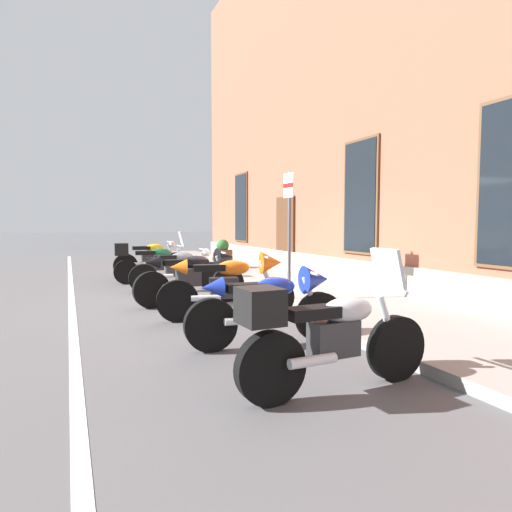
{
  "coord_description": "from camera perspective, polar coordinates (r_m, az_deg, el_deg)",
  "views": [
    {
      "loc": [
        8.17,
        -3.23,
        1.52
      ],
      "look_at": [
        -0.26,
        0.32,
        0.85
      ],
      "focal_mm": 31.33,
      "sensor_mm": 36.0,
      "label": 1
    }
  ],
  "objects": [
    {
      "name": "motorcycle_black_sport",
      "position": [
        8.41,
        -7.78,
        -2.33
      ],
      "size": [
        0.62,
        2.16,
        1.05
      ],
      "color": "black",
      "rests_on": "ground_plane"
    },
    {
      "name": "motorcycle_green_touring",
      "position": [
        11.64,
        -13.15,
        -0.7
      ],
      "size": [
        0.62,
        2.13,
        1.31
      ],
      "color": "black",
      "rests_on": "ground_plane"
    },
    {
      "name": "ground_plane",
      "position": [
        8.91,
        -1.28,
        -5.61
      ],
      "size": [
        140.0,
        140.0,
        0.0
      ],
      "primitive_type": "plane",
      "color": "#4C4C4F"
    },
    {
      "name": "brick_pub_facade",
      "position": [
        12.36,
        23.78,
        21.52
      ],
      "size": [
        21.86,
        5.14,
        10.56
      ],
      "color": "brown",
      "rests_on": "ground_plane"
    },
    {
      "name": "motorcycle_orange_sport",
      "position": [
        7.06,
        -3.02,
        -3.46
      ],
      "size": [
        0.67,
        2.18,
        1.07
      ],
      "color": "black",
      "rests_on": "ground_plane"
    },
    {
      "name": "motorcycle_grey_naked",
      "position": [
        10.11,
        -9.82,
        -1.79
      ],
      "size": [
        0.62,
        2.14,
        0.95
      ],
      "color": "black",
      "rests_on": "ground_plane"
    },
    {
      "name": "lane_stripe",
      "position": [
        8.31,
        -22.41,
        -6.63
      ],
      "size": [
        27.86,
        0.12,
        0.01
      ],
      "primitive_type": "cube",
      "color": "silver",
      "rests_on": "ground_plane"
    },
    {
      "name": "sidewalk",
      "position": [
        9.48,
        6.43,
        -4.65
      ],
      "size": [
        27.86,
        2.73,
        0.13
      ],
      "primitive_type": "cube",
      "color": "gray",
      "rests_on": "ground_plane"
    },
    {
      "name": "motorcycle_silver_touring",
      "position": [
        4.05,
        9.19,
        -9.87
      ],
      "size": [
        0.62,
        2.0,
        1.29
      ],
      "color": "black",
      "rests_on": "ground_plane"
    },
    {
      "name": "motorcycle_yellow_naked",
      "position": [
        13.1,
        -13.14,
        -0.4
      ],
      "size": [
        0.62,
        2.1,
        1.0
      ],
      "color": "black",
      "rests_on": "ground_plane"
    },
    {
      "name": "motorcycle_blue_sport",
      "position": [
        5.54,
        2.21,
        -5.96
      ],
      "size": [
        0.62,
        2.07,
        0.99
      ],
      "color": "black",
      "rests_on": "ground_plane"
    },
    {
      "name": "barrel_planter",
      "position": [
        13.99,
        -4.28,
        -0.0
      ],
      "size": [
        0.65,
        0.65,
        0.9
      ],
      "color": "brown",
      "rests_on": "sidewalk"
    },
    {
      "name": "parking_sign",
      "position": [
        8.2,
        4.24,
        5.02
      ],
      "size": [
        0.36,
        0.07,
        2.33
      ],
      "color": "#4C4C51",
      "rests_on": "sidewalk"
    }
  ]
}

